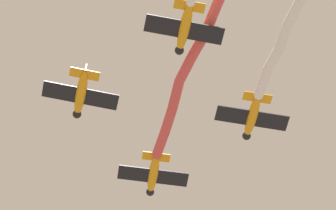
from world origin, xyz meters
name	(u,v)px	position (x,y,z in m)	size (l,w,h in m)	color
airplane_lead	(153,175)	(11.49, 7.91, 58.38)	(5.09, 6.59, 1.64)	orange
smoke_trail_lead	(188,72)	(1.90, 2.48, 58.73)	(15.37, 10.34, 2.43)	#DB4C4C
airplane_left_wing	(81,94)	(1.52, 11.81, 57.98)	(5.06, 6.50, 1.64)	orange
airplane_right_wing	(252,117)	(7.59, -2.05, 58.68)	(5.08, 6.55, 1.64)	orange
airplane_slot	(184,28)	(-2.38, 1.84, 58.18)	(5.07, 6.54, 1.64)	orange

